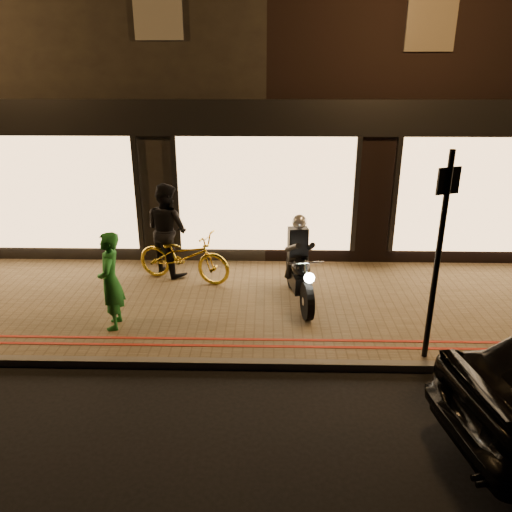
{
  "coord_description": "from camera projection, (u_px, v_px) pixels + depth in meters",
  "views": [
    {
      "loc": [
        0.05,
        -6.12,
        4.09
      ],
      "look_at": [
        -0.14,
        1.73,
        1.1
      ],
      "focal_mm": 35.0,
      "sensor_mm": 36.0,
      "label": 1
    }
  ],
  "objects": [
    {
      "name": "ground",
      "position": [
        263.0,
        370.0,
        7.18
      ],
      "size": [
        90.0,
        90.0,
        0.0
      ],
      "primitive_type": "plane",
      "color": "black",
      "rests_on": "ground"
    },
    {
      "name": "red_kerb_lines",
      "position": [
        264.0,
        343.0,
        7.65
      ],
      "size": [
        50.0,
        0.26,
        0.01
      ],
      "color": "#9C1D0E",
      "rests_on": "sidewalk"
    },
    {
      "name": "building_row",
      "position": [
        267.0,
        61.0,
        14.07
      ],
      "size": [
        48.0,
        10.11,
        8.5
      ],
      "color": "black",
      "rests_on": "ground"
    },
    {
      "name": "sidewalk",
      "position": [
        264.0,
        304.0,
        9.02
      ],
      "size": [
        50.0,
        4.0,
        0.12
      ],
      "primitive_type": "cube",
      "color": "#756248",
      "rests_on": "ground"
    },
    {
      "name": "person_green",
      "position": [
        111.0,
        281.0,
        7.87
      ],
      "size": [
        0.45,
        0.63,
        1.6
      ],
      "primitive_type": "imported",
      "rotation": [
        0.0,
        0.0,
        -1.44
      ],
      "color": "#1E7127",
      "rests_on": "sidewalk"
    },
    {
      "name": "sign_post",
      "position": [
        439.0,
        248.0,
        6.72
      ],
      "size": [
        0.33,
        0.16,
        3.0
      ],
      "rotation": [
        0.0,
        0.0,
        0.4
      ],
      "color": "black",
      "rests_on": "sidewalk"
    },
    {
      "name": "person_dark",
      "position": [
        167.0,
        229.0,
        9.93
      ],
      "size": [
        1.15,
        1.12,
        1.87
      ],
      "primitive_type": "imported",
      "rotation": [
        0.0,
        0.0,
        2.47
      ],
      "color": "black",
      "rests_on": "sidewalk"
    },
    {
      "name": "kerb_stone",
      "position": [
        263.0,
        365.0,
        7.2
      ],
      "size": [
        50.0,
        0.14,
        0.12
      ],
      "primitive_type": "cube",
      "color": "#59544C",
      "rests_on": "ground"
    },
    {
      "name": "motorcycle",
      "position": [
        299.0,
        269.0,
        8.82
      ],
      "size": [
        0.65,
        1.94,
        1.59
      ],
      "rotation": [
        0.0,
        0.0,
        0.15
      ],
      "color": "black",
      "rests_on": "sidewalk"
    },
    {
      "name": "bicycle_gold",
      "position": [
        184.0,
        256.0,
        9.73
      ],
      "size": [
        2.03,
        1.2,
        1.01
      ],
      "primitive_type": "imported",
      "rotation": [
        0.0,
        0.0,
        1.27
      ],
      "color": "gold",
      "rests_on": "sidewalk"
    }
  ]
}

